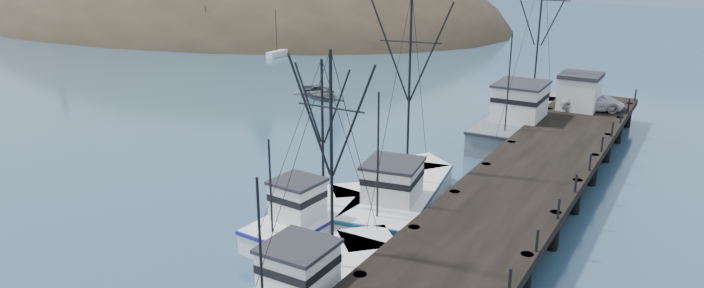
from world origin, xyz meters
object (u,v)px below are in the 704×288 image
at_px(pier, 530,177).
at_px(trawler_far, 401,194).
at_px(motorboat, 319,97).
at_px(pickup_truck, 591,101).
at_px(work_vessel, 526,120).
at_px(trawler_mid, 314,217).
at_px(trawler_near, 320,284).
at_px(pier_shed, 579,91).

bearing_deg(pier, trawler_far, -145.75).
bearing_deg(motorboat, pickup_truck, -50.94).
bearing_deg(work_vessel, trawler_far, -96.94).
bearing_deg(trawler_mid, pier, 47.27).
height_order(trawler_far, pickup_truck, trawler_far).
relative_size(trawler_near, pickup_truck, 2.20).
xyz_separation_m(trawler_near, motorboat, (-20.39, 30.92, -0.82)).
bearing_deg(trawler_far, trawler_near, -82.18).
relative_size(pickup_truck, motorboat, 0.85).
bearing_deg(pier_shed, trawler_far, -105.02).
bearing_deg(trawler_near, pier, 72.46).
distance_m(pier, motorboat, 29.87).
relative_size(trawler_near, motorboat, 1.88).
bearing_deg(pickup_truck, work_vessel, 102.06).
height_order(pier, work_vessel, work_vessel).
bearing_deg(trawler_near, pier_shed, 82.65).
xyz_separation_m(trawler_far, work_vessel, (2.15, 17.67, 0.41)).
relative_size(pier, work_vessel, 2.73).
relative_size(pier, pier_shed, 13.75).
height_order(trawler_mid, work_vessel, work_vessel).
height_order(trawler_near, pier_shed, trawler_near).
distance_m(trawler_near, motorboat, 37.05).
height_order(trawler_near, motorboat, trawler_near).
height_order(work_vessel, pier_shed, work_vessel).
distance_m(work_vessel, pier_shed, 4.71).
xyz_separation_m(work_vessel, motorboat, (-21.09, 2.67, -1.23)).
relative_size(pier, motorboat, 7.61).
relative_size(trawler_mid, trawler_far, 0.76).
relative_size(pier, trawler_mid, 4.71).
distance_m(pier, trawler_near, 15.49).
bearing_deg(motorboat, trawler_near, -107.73).
xyz_separation_m(pier, motorboat, (-25.05, 16.18, -1.69)).
bearing_deg(pier_shed, work_vessel, -141.86).
xyz_separation_m(work_vessel, pickup_truck, (4.18, 2.76, 1.46)).
height_order(pier, trawler_mid, trawler_mid).
height_order(pier_shed, motorboat, pier_shed).
relative_size(trawler_near, trawler_far, 0.88).
distance_m(pier, work_vessel, 14.08).
bearing_deg(pier, trawler_near, -107.54).
bearing_deg(motorboat, work_vessel, -58.36).
bearing_deg(trawler_far, pier_shed, 74.98).
xyz_separation_m(trawler_near, trawler_mid, (-3.93, 5.44, -0.00)).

